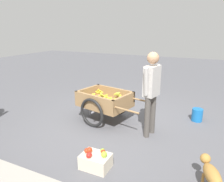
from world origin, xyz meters
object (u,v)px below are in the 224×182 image
Objects in this scene: plastic_bucket at (197,115)px; vendor_person at (152,87)px; dog at (211,173)px; fruit_cart at (105,102)px; apple_crate at (96,160)px.

vendor_person is at bearing 54.10° from plastic_bucket.
plastic_bucket is (0.34, -2.29, -0.13)m from dog.
fruit_cart is 1.80m from apple_crate.
fruit_cart reaches higher than apple_crate.
dog is 2.32m from plastic_bucket.
vendor_person reaches higher than fruit_cart.
vendor_person is (-1.12, 0.25, 0.55)m from fruit_cart.
fruit_cart reaches higher than plastic_bucket.
dog reaches higher than plastic_bucket.
fruit_cart is 6.12× the size of plastic_bucket.
plastic_bucket is at bearing -155.78° from fruit_cart.
vendor_person is 1.61m from plastic_bucket.
dog is 1.45× the size of apple_crate.
plastic_bucket is at bearing -81.59° from dog.
apple_crate is at bearing 72.46° from vendor_person.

